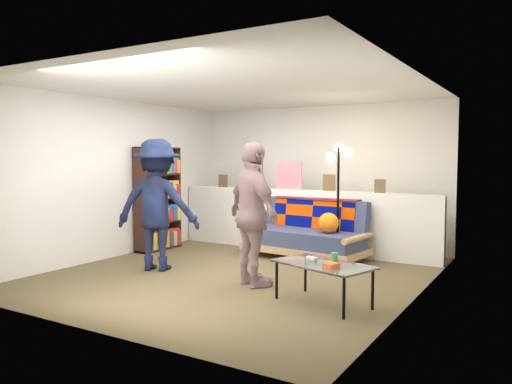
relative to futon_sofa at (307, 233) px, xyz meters
The scene contains 10 objects.
ground 1.48m from the futon_sofa, 102.64° to the right, with size 5.00×5.00×0.00m, color brown.
room_shell 1.63m from the futon_sofa, 108.69° to the right, with size 4.60×5.05×2.45m.
half_wall_ledge 0.53m from the futon_sofa, 127.96° to the left, with size 4.45×0.15×1.00m, color silver.
ledge_decor 1.04m from the futon_sofa, 144.73° to the left, with size 2.97×0.02×0.45m.
futon_sofa is the anchor object (origin of this frame).
bookshelf 2.52m from the futon_sofa, 164.60° to the right, with size 0.28×0.84×1.69m.
coffee_table 2.41m from the futon_sofa, 61.10° to the right, with size 1.15×0.85×0.53m.
floor_lamp 0.99m from the futon_sofa, ahead, with size 0.40×0.34×1.74m.
person_left 2.32m from the futon_sofa, 128.57° to the right, with size 1.14×0.66×1.77m, color black.
person_right 1.91m from the futon_sofa, 85.23° to the right, with size 1.00×0.42×1.70m, color #C88185.
Camera 1 is at (3.48, -5.44, 1.53)m, focal length 35.00 mm.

